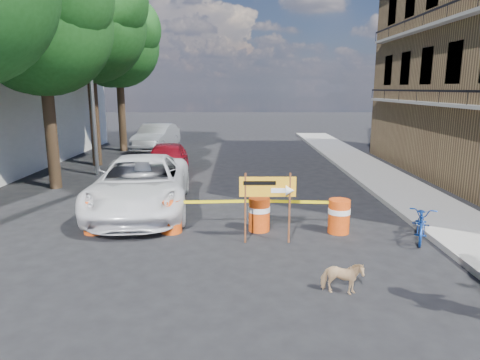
{
  "coord_description": "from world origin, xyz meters",
  "views": [
    {
      "loc": [
        0.18,
        -9.02,
        3.74
      ],
      "look_at": [
        0.24,
        2.34,
        1.3
      ],
      "focal_mm": 32.0,
      "sensor_mm": 36.0,
      "label": 1
    }
  ],
  "objects_px": {
    "detour_sign": "(275,192)",
    "suv_white": "(141,185)",
    "sedan_red": "(167,160)",
    "barrel_mid_right": "(259,214)",
    "dog": "(342,278)",
    "barrel_far_right": "(339,215)",
    "sedan_silver": "(156,137)",
    "barrel_mid_left": "(171,215)",
    "barrel_far_left": "(94,216)",
    "bicycle": "(423,206)"
  },
  "relations": [
    {
      "from": "detour_sign",
      "to": "suv_white",
      "type": "bearing_deg",
      "value": 143.66
    },
    {
      "from": "suv_white",
      "to": "sedan_red",
      "type": "bearing_deg",
      "value": 85.6
    },
    {
      "from": "barrel_mid_right",
      "to": "dog",
      "type": "relative_size",
      "value": 1.17
    },
    {
      "from": "barrel_far_right",
      "to": "sedan_red",
      "type": "distance_m",
      "value": 9.37
    },
    {
      "from": "barrel_far_right",
      "to": "sedan_silver",
      "type": "height_order",
      "value": "sedan_silver"
    },
    {
      "from": "barrel_mid_right",
      "to": "sedan_silver",
      "type": "relative_size",
      "value": 0.18
    },
    {
      "from": "dog",
      "to": "suv_white",
      "type": "distance_m",
      "value": 7.42
    },
    {
      "from": "barrel_mid_left",
      "to": "barrel_far_right",
      "type": "distance_m",
      "value": 4.43
    },
    {
      "from": "sedan_red",
      "to": "barrel_far_left",
      "type": "bearing_deg",
      "value": -99.49
    },
    {
      "from": "barrel_far_left",
      "to": "barrel_far_right",
      "type": "xyz_separation_m",
      "value": [
        6.44,
        -0.03,
        0.0
      ]
    },
    {
      "from": "barrel_mid_left",
      "to": "barrel_mid_right",
      "type": "bearing_deg",
      "value": 3.22
    },
    {
      "from": "dog",
      "to": "barrel_far_right",
      "type": "bearing_deg",
      "value": -0.38
    },
    {
      "from": "suv_white",
      "to": "sedan_red",
      "type": "xyz_separation_m",
      "value": [
        -0.07,
        5.33,
        -0.11
      ]
    },
    {
      "from": "barrel_mid_right",
      "to": "barrel_far_right",
      "type": "distance_m",
      "value": 2.1
    },
    {
      "from": "sedan_silver",
      "to": "barrel_mid_left",
      "type": "bearing_deg",
      "value": -71.3
    },
    {
      "from": "suv_white",
      "to": "sedan_silver",
      "type": "distance_m",
      "value": 13.47
    },
    {
      "from": "bicycle",
      "to": "barrel_mid_right",
      "type": "bearing_deg",
      "value": -167.13
    },
    {
      "from": "bicycle",
      "to": "dog",
      "type": "xyz_separation_m",
      "value": [
        -2.7,
        -2.91,
        -0.56
      ]
    },
    {
      "from": "barrel_far_left",
      "to": "sedan_silver",
      "type": "bearing_deg",
      "value": 94.45
    },
    {
      "from": "sedan_red",
      "to": "dog",
      "type": "bearing_deg",
      "value": -69.28
    },
    {
      "from": "bicycle",
      "to": "suv_white",
      "type": "distance_m",
      "value": 8.04
    },
    {
      "from": "barrel_mid_left",
      "to": "sedan_silver",
      "type": "xyz_separation_m",
      "value": [
        -3.22,
        15.36,
        0.34
      ]
    },
    {
      "from": "barrel_mid_right",
      "to": "suv_white",
      "type": "height_order",
      "value": "suv_white"
    },
    {
      "from": "barrel_far_left",
      "to": "detour_sign",
      "type": "xyz_separation_m",
      "value": [
        4.67,
        -0.77,
        0.81
      ]
    },
    {
      "from": "barrel_mid_right",
      "to": "dog",
      "type": "height_order",
      "value": "barrel_mid_right"
    },
    {
      "from": "bicycle",
      "to": "suv_white",
      "type": "bearing_deg",
      "value": -176.09
    },
    {
      "from": "barrel_mid_left",
      "to": "detour_sign",
      "type": "bearing_deg",
      "value": -16.81
    },
    {
      "from": "barrel_mid_right",
      "to": "bicycle",
      "type": "height_order",
      "value": "bicycle"
    },
    {
      "from": "detour_sign",
      "to": "dog",
      "type": "bearing_deg",
      "value": -69.21
    },
    {
      "from": "barrel_far_left",
      "to": "barrel_mid_right",
      "type": "distance_m",
      "value": 4.36
    },
    {
      "from": "detour_sign",
      "to": "suv_white",
      "type": "distance_m",
      "value": 4.83
    },
    {
      "from": "dog",
      "to": "sedan_red",
      "type": "distance_m",
      "value": 11.97
    },
    {
      "from": "barrel_far_right",
      "to": "barrel_mid_right",
      "type": "bearing_deg",
      "value": 174.85
    },
    {
      "from": "barrel_far_left",
      "to": "barrel_mid_right",
      "type": "xyz_separation_m",
      "value": [
        4.36,
        0.16,
        0.0
      ]
    },
    {
      "from": "barrel_far_left",
      "to": "barrel_far_right",
      "type": "height_order",
      "value": "same"
    },
    {
      "from": "barrel_mid_right",
      "to": "detour_sign",
      "type": "distance_m",
      "value": 1.28
    },
    {
      "from": "barrel_mid_right",
      "to": "dog",
      "type": "bearing_deg",
      "value": -69.68
    },
    {
      "from": "barrel_mid_right",
      "to": "suv_white",
      "type": "bearing_deg",
      "value": 151.74
    },
    {
      "from": "barrel_far_left",
      "to": "suv_white",
      "type": "distance_m",
      "value": 2.25
    },
    {
      "from": "suv_white",
      "to": "sedan_silver",
      "type": "relative_size",
      "value": 1.23
    },
    {
      "from": "barrel_mid_left",
      "to": "detour_sign",
      "type": "distance_m",
      "value": 2.89
    },
    {
      "from": "barrel_far_right",
      "to": "sedan_red",
      "type": "relative_size",
      "value": 0.21
    },
    {
      "from": "suv_white",
      "to": "sedan_silver",
      "type": "bearing_deg",
      "value": 93.39
    },
    {
      "from": "barrel_mid_right",
      "to": "barrel_far_right",
      "type": "xyz_separation_m",
      "value": [
        2.09,
        -0.19,
        0.0
      ]
    },
    {
      "from": "barrel_far_right",
      "to": "sedan_red",
      "type": "bearing_deg",
      "value": 127.57
    },
    {
      "from": "bicycle",
      "to": "suv_white",
      "type": "relative_size",
      "value": 0.29
    },
    {
      "from": "barrel_mid_left",
      "to": "barrel_far_right",
      "type": "height_order",
      "value": "same"
    },
    {
      "from": "dog",
      "to": "sedan_red",
      "type": "xyz_separation_m",
      "value": [
        -4.97,
        10.88,
        0.41
      ]
    },
    {
      "from": "bicycle",
      "to": "sedan_silver",
      "type": "bearing_deg",
      "value": 144.08
    },
    {
      "from": "detour_sign",
      "to": "barrel_mid_left",
      "type": "bearing_deg",
      "value": 163.14
    }
  ]
}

